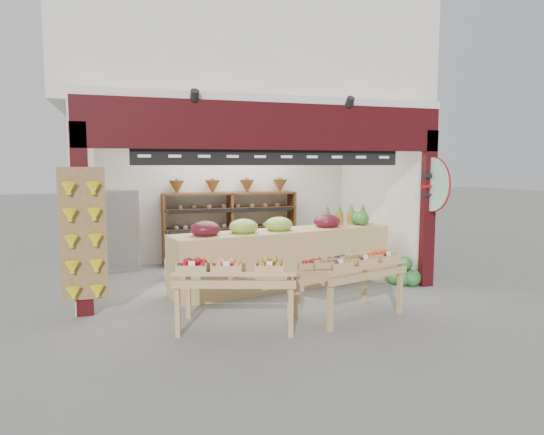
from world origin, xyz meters
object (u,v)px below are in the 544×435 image
Objects in this scene: back_shelving at (230,213)px; watermelon_pile at (404,275)px; refrigerator at (122,230)px; mid_counter at (283,256)px; cardboard_stack at (192,263)px; display_table_left at (229,270)px; display_table_right at (349,264)px.

watermelon_pile is (2.48, -2.79, -0.91)m from back_shelving.
watermelon_pile is (4.69, -2.73, -0.63)m from refrigerator.
refrigerator is (-2.21, -0.06, -0.28)m from back_shelving.
mid_counter is at bearing -80.08° from back_shelving.
refrigerator is at bearing -178.47° from back_shelving.
back_shelving is 1.72m from cardboard_stack.
back_shelving is 4.59× the size of watermelon_pile.
display_table_left is (1.27, -4.01, -0.05)m from refrigerator.
back_shelving is at bearing 131.67° from watermelon_pile.
mid_counter is 1.83m from display_table_right.
display_table_right is (1.75, -2.96, 0.46)m from cardboard_stack.
back_shelving is at bearing 100.42° from display_table_right.
back_shelving is 1.78× the size of display_table_right.
display_table_left is (-0.93, -4.07, -0.33)m from back_shelving.
cardboard_stack is 3.47m from display_table_right.
back_shelving is at bearing 99.92° from mid_counter.
mid_counter reaches higher than watermelon_pile.
refrigerator is 0.95× the size of display_table_left.
display_table_left is 2.71× the size of watermelon_pile.
mid_counter reaches higher than display_table_right.
display_table_right is at bearing -58.54° from refrigerator.
mid_counter is 6.44× the size of watermelon_pile.
cardboard_stack is 0.64× the size of display_table_left.
display_table_right is at bearing -59.46° from cardboard_stack.
cardboard_stack is at bearing 154.57° from watermelon_pile.
refrigerator reaches higher than display_table_left.
watermelon_pile is at bearing 37.11° from display_table_right.
refrigerator is at bearing 149.80° from watermelon_pile.
back_shelving reaches higher than mid_counter.
display_table_right is 2.24m from watermelon_pile.
display_table_right is at bearing -78.93° from mid_counter.
refrigerator is 5.01m from display_table_right.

